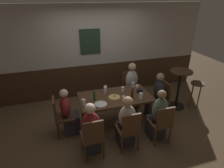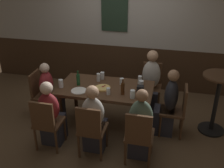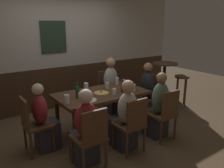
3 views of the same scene
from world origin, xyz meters
name	(u,v)px [view 2 (image 2 of 3)]	position (x,y,z in m)	size (l,w,h in m)	color
ground_plane	(106,124)	(0.00, 0.00, 0.00)	(12.00, 12.00, 0.00)	brown
wall_back	(125,30)	(0.00, 1.65, 1.30)	(6.40, 0.13, 2.60)	#3D2819
dining_table	(106,92)	(0.00, 0.00, 0.65)	(1.59, 0.87, 0.74)	#472D1C
chair_head_east	(177,108)	(1.21, 0.00, 0.50)	(0.40, 0.40, 0.88)	#513521
chair_right_near	(139,135)	(0.70, -0.85, 0.50)	(0.40, 0.40, 0.88)	#513521
chair_left_near	(47,122)	(-0.70, -0.85, 0.50)	(0.40, 0.40, 0.88)	#513521
chair_mid_near	(91,128)	(0.00, -0.85, 0.50)	(0.40, 0.40, 0.88)	#513521
chair_right_far	(151,83)	(0.70, 0.85, 0.50)	(0.40, 0.40, 0.88)	#513521
chair_head_west	(42,92)	(-1.21, 0.00, 0.50)	(0.40, 0.40, 0.88)	#513521
person_head_east	(167,107)	(1.05, 0.00, 0.49)	(0.37, 0.34, 1.16)	#2D2D38
person_right_near	(140,129)	(0.70, -0.69, 0.48)	(0.34, 0.37, 1.14)	#2D2D38
person_left_near	(51,118)	(-0.70, -0.69, 0.46)	(0.34, 0.37, 1.10)	#2D2D38
person_mid_near	(94,123)	(0.00, -0.69, 0.47)	(0.34, 0.37, 1.12)	#2D2D38
person_right_far	(150,86)	(0.70, 0.69, 0.51)	(0.34, 0.37, 1.20)	#2D2D38
person_head_west	(50,96)	(-1.04, 0.00, 0.45)	(0.37, 0.34, 1.07)	#2D2D38
pizza	(103,88)	(-0.04, -0.05, 0.75)	(0.27, 0.27, 0.03)	tan
tumbler_short	(122,81)	(0.24, 0.18, 0.79)	(0.07, 0.07, 0.11)	silver
pint_glass_amber	(61,84)	(-0.73, -0.18, 0.80)	(0.08, 0.08, 0.14)	silver
pint_glass_pale	(102,76)	(-0.14, 0.31, 0.80)	(0.08, 0.08, 0.13)	silver
highball_clear	(108,92)	(0.11, -0.24, 0.79)	(0.06, 0.06, 0.11)	silver
beer_glass_tall	(141,84)	(0.59, 0.13, 0.79)	(0.07, 0.07, 0.12)	silver
beer_glass_half	(132,95)	(0.50, -0.26, 0.80)	(0.08, 0.08, 0.13)	silver
pint_glass_stout	(98,78)	(-0.18, 0.20, 0.80)	(0.06, 0.06, 0.14)	silver
tumbler_water	(140,80)	(0.54, 0.28, 0.80)	(0.07, 0.07, 0.14)	silver
beer_bottle_green	(78,79)	(-0.47, -0.03, 0.84)	(0.06, 0.06, 0.26)	#194723
beer_bottle_brown	(123,88)	(0.33, -0.18, 0.84)	(0.06, 0.06, 0.26)	#42230F
plate_white_large	(79,91)	(-0.39, -0.24, 0.75)	(0.26, 0.26, 0.01)	white
condiment_caddy	(140,89)	(0.59, 0.00, 0.79)	(0.11, 0.09, 0.09)	black
side_bar_table	(217,99)	(1.83, 0.23, 0.62)	(0.56, 0.56, 1.05)	black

